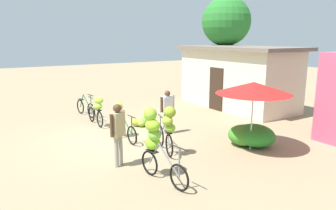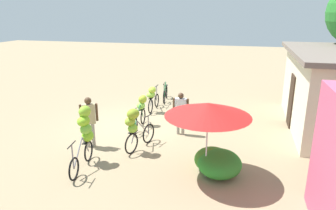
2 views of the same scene
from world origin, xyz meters
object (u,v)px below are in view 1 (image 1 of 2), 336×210
(bicycle_leftmost, at_px, (86,108))
(bicycle_center_loaded, at_px, (120,118))
(banana_pile_on_ground, at_px, (140,122))
(bicycle_by_shop, at_px, (168,126))
(person_bystander, at_px, (167,108))
(market_umbrella, at_px, (254,88))
(bicycle_rightmost, at_px, (155,138))
(building_low, at_px, (237,77))
(tree_behind_building, at_px, (226,22))
(person_vendor, at_px, (118,128))
(bicycle_near_pile, at_px, (97,108))

(bicycle_leftmost, relative_size, bicycle_center_loaded, 0.97)
(bicycle_center_loaded, distance_m, banana_pile_on_ground, 1.66)
(bicycle_by_shop, xyz_separation_m, person_bystander, (-1.75, 1.09, 0.07))
(market_umbrella, distance_m, banana_pile_on_ground, 4.75)
(banana_pile_on_ground, bearing_deg, bicycle_leftmost, -155.81)
(bicycle_rightmost, height_order, person_bystander, bicycle_rightmost)
(bicycle_rightmost, xyz_separation_m, person_bystander, (-2.90, 2.19, -0.06))
(building_low, height_order, tree_behind_building, tree_behind_building)
(tree_behind_building, relative_size, bicycle_by_shop, 3.53)
(tree_behind_building, distance_m, banana_pile_on_ground, 8.57)
(bicycle_leftmost, xyz_separation_m, person_bystander, (4.11, 1.64, 0.59))
(bicycle_center_loaded, distance_m, person_vendor, 2.41)
(market_umbrella, relative_size, person_vendor, 1.32)
(market_umbrella, xyz_separation_m, bicycle_near_pile, (-5.04, -3.03, -1.20))
(bicycle_near_pile, relative_size, person_bystander, 1.02)
(tree_behind_building, relative_size, market_umbrella, 2.51)
(bicycle_leftmost, xyz_separation_m, banana_pile_on_ground, (2.77, 1.24, -0.20))
(banana_pile_on_ground, bearing_deg, person_vendor, -35.90)
(building_low, height_order, bicycle_near_pile, building_low)
(market_umbrella, bearing_deg, bicycle_by_shop, -112.87)
(tree_behind_building, xyz_separation_m, bicycle_by_shop, (6.05, -7.66, -3.31))
(person_vendor, bearing_deg, banana_pile_on_ground, 144.10)
(tree_behind_building, xyz_separation_m, bicycle_leftmost, (0.18, -8.20, -3.83))
(market_umbrella, relative_size, banana_pile_on_ground, 3.24)
(bicycle_leftmost, height_order, bicycle_rightmost, bicycle_rightmost)
(building_low, height_order, person_vendor, building_low)
(bicycle_center_loaded, bearing_deg, bicycle_rightmost, -9.34)
(market_umbrella, relative_size, person_bystander, 1.43)
(building_low, height_order, market_umbrella, building_low)
(bicycle_near_pile, relative_size, person_vendor, 0.94)
(bicycle_by_shop, bearing_deg, bicycle_leftmost, -174.66)
(bicycle_by_shop, distance_m, person_vendor, 1.56)
(market_umbrella, relative_size, bicycle_leftmost, 1.34)
(bicycle_by_shop, relative_size, bicycle_rightmost, 0.91)
(market_umbrella, height_order, bicycle_leftmost, market_umbrella)
(building_low, xyz_separation_m, person_vendor, (3.70, -7.90, -0.46))
(market_umbrella, xyz_separation_m, banana_pile_on_ground, (-4.09, -1.67, -1.75))
(building_low, bearing_deg, person_bystander, -69.78)
(tree_behind_building, height_order, person_vendor, tree_behind_building)
(market_umbrella, bearing_deg, building_low, 139.66)
(market_umbrella, xyz_separation_m, person_vendor, (-0.98, -3.92, -0.87))
(person_vendor, bearing_deg, building_low, 115.11)
(tree_behind_building, xyz_separation_m, market_umbrella, (7.05, -5.29, -2.28))
(market_umbrella, bearing_deg, bicycle_rightmost, -87.53)
(person_vendor, bearing_deg, person_bystander, 123.73)
(banana_pile_on_ground, bearing_deg, bicycle_near_pile, -124.97)
(person_vendor, bearing_deg, tree_behind_building, 123.36)
(bicycle_near_pile, distance_m, person_bystander, 2.90)
(bicycle_near_pile, relative_size, bicycle_by_shop, 1.00)
(bicycle_leftmost, bearing_deg, bicycle_center_loaded, -0.02)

